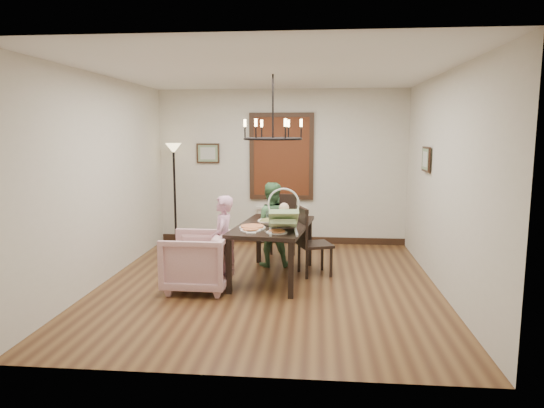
% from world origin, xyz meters
% --- Properties ---
extents(room_shell, '(4.51, 5.00, 2.81)m').
position_xyz_m(room_shell, '(0.00, 0.37, 1.40)').
color(room_shell, brown).
rests_on(room_shell, ground).
extents(dining_table, '(1.13, 1.75, 0.77)m').
position_xyz_m(dining_table, '(0.04, 0.28, 0.68)').
color(dining_table, black).
rests_on(dining_table, room_shell).
extents(chair_far, '(0.50, 0.50, 1.04)m').
position_xyz_m(chair_far, '(0.07, 1.39, 0.52)').
color(chair_far, black).
rests_on(chair_far, room_shell).
extents(chair_right, '(0.56, 0.56, 1.00)m').
position_xyz_m(chair_right, '(0.63, 0.52, 0.50)').
color(chair_right, black).
rests_on(chair_right, room_shell).
extents(armchair, '(0.84, 0.82, 0.75)m').
position_xyz_m(armchair, '(-0.90, -0.28, 0.38)').
color(armchair, beige).
rests_on(armchair, room_shell).
extents(elderly_woman, '(0.27, 0.39, 1.02)m').
position_xyz_m(elderly_woman, '(-0.58, -0.16, 0.51)').
color(elderly_woman, '#D798B6').
rests_on(elderly_woman, room_shell).
extents(seated_man, '(0.56, 0.46, 1.07)m').
position_xyz_m(seated_man, '(-0.05, 0.93, 0.53)').
color(seated_man, '#487949').
rests_on(seated_man, room_shell).
extents(baby_bouncer, '(0.49, 0.64, 0.39)m').
position_xyz_m(baby_bouncer, '(0.22, -0.21, 0.96)').
color(baby_bouncer, '#BBE59E').
rests_on(baby_bouncer, dining_table).
extents(salad_bowl, '(0.33, 0.33, 0.08)m').
position_xyz_m(salad_bowl, '(-0.03, 0.25, 0.81)').
color(salad_bowl, white).
rests_on(salad_bowl, dining_table).
extents(pizza_platter, '(0.35, 0.35, 0.04)m').
position_xyz_m(pizza_platter, '(-0.21, -0.01, 0.79)').
color(pizza_platter, tan).
rests_on(pizza_platter, dining_table).
extents(drinking_glass, '(0.08, 0.08, 0.15)m').
position_xyz_m(drinking_glass, '(0.08, 0.25, 0.84)').
color(drinking_glass, silver).
rests_on(drinking_glass, dining_table).
extents(window_blinds, '(1.00, 0.03, 1.40)m').
position_xyz_m(window_blinds, '(0.00, 2.46, 1.60)').
color(window_blinds, '#532A10').
rests_on(window_blinds, room_shell).
extents(radiator, '(0.92, 0.12, 0.62)m').
position_xyz_m(radiator, '(0.00, 2.48, 0.35)').
color(radiator, silver).
rests_on(radiator, room_shell).
extents(picture_back, '(0.42, 0.03, 0.36)m').
position_xyz_m(picture_back, '(-1.35, 2.47, 1.65)').
color(picture_back, black).
rests_on(picture_back, room_shell).
extents(picture_right, '(0.03, 0.42, 0.36)m').
position_xyz_m(picture_right, '(2.21, 0.90, 1.65)').
color(picture_right, black).
rests_on(picture_right, room_shell).
extents(floor_lamp, '(0.30, 0.30, 1.80)m').
position_xyz_m(floor_lamp, '(-1.90, 2.15, 0.90)').
color(floor_lamp, black).
rests_on(floor_lamp, room_shell).
extents(chandelier, '(0.80, 0.80, 0.04)m').
position_xyz_m(chandelier, '(0.04, 0.28, 1.95)').
color(chandelier, black).
rests_on(chandelier, room_shell).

